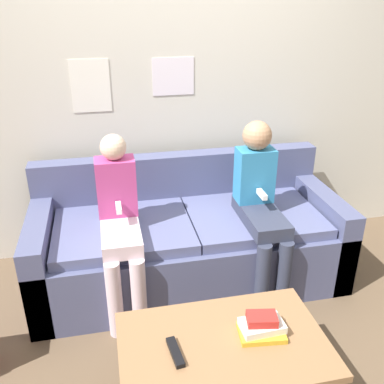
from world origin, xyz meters
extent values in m
plane|color=brown|center=(0.00, 0.00, 0.00)|extent=(10.00, 10.00, 0.00)
cube|color=beige|center=(0.00, 1.08, 1.30)|extent=(8.00, 0.06, 2.60)
cube|color=white|center=(-0.57, 1.04, 1.29)|extent=(0.26, 0.00, 0.36)
cube|color=silver|center=(0.00, 1.04, 1.33)|extent=(0.29, 0.00, 0.26)
cube|color=#4C5175|center=(0.00, 0.51, 0.22)|extent=(2.07, 0.87, 0.43)
cube|color=#4C5175|center=(0.00, 0.88, 0.62)|extent=(2.07, 0.14, 0.38)
cube|color=#4C5175|center=(-0.97, 0.51, 0.30)|extent=(0.14, 0.87, 0.59)
cube|color=#4C5175|center=(0.97, 0.51, 0.30)|extent=(0.14, 0.87, 0.59)
cube|color=slate|center=(-0.44, 0.48, 0.47)|extent=(0.88, 0.71, 0.07)
cube|color=slate|center=(0.44, 0.48, 0.47)|extent=(0.88, 0.71, 0.07)
cube|color=#8E6642|center=(-0.06, -0.57, 0.41)|extent=(0.94, 0.60, 0.04)
cylinder|color=#8E6642|center=(-0.50, -0.31, 0.19)|extent=(0.04, 0.04, 0.39)
cylinder|color=#8E6642|center=(0.37, -0.31, 0.19)|extent=(0.04, 0.04, 0.39)
cylinder|color=silver|center=(-0.53, 0.05, 0.25)|extent=(0.09, 0.09, 0.50)
cylinder|color=silver|center=(-0.39, 0.05, 0.25)|extent=(0.09, 0.09, 0.50)
cube|color=silver|center=(-0.46, 0.33, 0.55)|extent=(0.23, 0.53, 0.09)
cube|color=#B73D7F|center=(-0.46, 0.48, 0.77)|extent=(0.24, 0.16, 0.36)
sphere|color=beige|center=(-0.46, 0.48, 1.03)|extent=(0.16, 0.16, 0.16)
cube|color=white|center=(-0.46, 0.33, 0.70)|extent=(0.03, 0.12, 0.03)
cylinder|color=#33384C|center=(0.37, 0.05, 0.25)|extent=(0.09, 0.09, 0.50)
cylinder|color=#33384C|center=(0.51, 0.05, 0.25)|extent=(0.09, 0.09, 0.50)
cube|color=#33384C|center=(0.44, 0.33, 0.55)|extent=(0.23, 0.53, 0.09)
cube|color=teal|center=(0.44, 0.48, 0.77)|extent=(0.24, 0.16, 0.36)
sphere|color=tan|center=(0.44, 0.48, 1.04)|extent=(0.19, 0.19, 0.19)
cube|color=white|center=(0.44, 0.33, 0.70)|extent=(0.03, 0.12, 0.03)
cube|color=black|center=(-0.29, -0.59, 0.44)|extent=(0.06, 0.17, 0.02)
cube|color=gold|center=(0.12, -0.56, 0.44)|extent=(0.22, 0.17, 0.03)
cube|color=silver|center=(0.12, -0.55, 0.47)|extent=(0.20, 0.13, 0.04)
cube|color=red|center=(0.12, -0.55, 0.51)|extent=(0.15, 0.11, 0.04)
camera|label=1|loc=(-0.51, -1.97, 1.85)|focal=40.00mm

